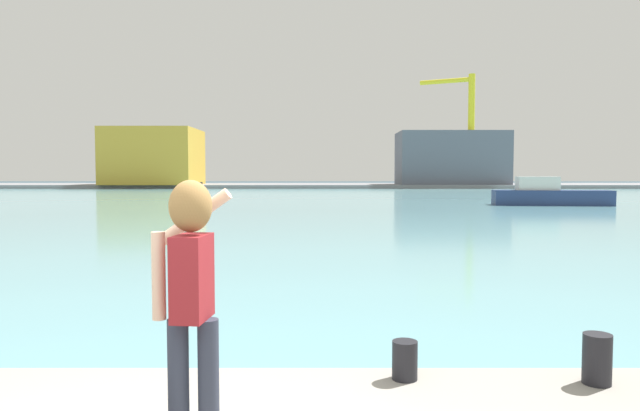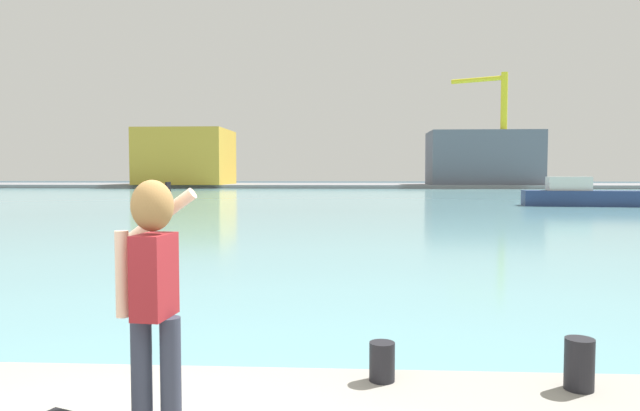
{
  "view_description": "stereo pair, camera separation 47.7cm",
  "coord_description": "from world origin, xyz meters",
  "views": [
    {
      "loc": [
        0.99,
        -3.14,
        2.32
      ],
      "look_at": [
        0.96,
        5.84,
        1.81
      ],
      "focal_mm": 32.12,
      "sensor_mm": 36.0,
      "label": 1
    },
    {
      "loc": [
        1.47,
        -3.13,
        2.32
      ],
      "look_at": [
        0.96,
        5.84,
        1.81
      ],
      "focal_mm": 32.12,
      "sensor_mm": 36.0,
      "label": 2
    }
  ],
  "objects": [
    {
      "name": "far_shore_dock",
      "position": [
        0.0,
        92.0,
        0.27
      ],
      "size": [
        140.0,
        20.0,
        0.54
      ],
      "primitive_type": "cube",
      "color": "gray",
      "rests_on": "ground_plane"
    },
    {
      "name": "harbor_water",
      "position": [
        0.0,
        52.0,
        0.01
      ],
      "size": [
        140.0,
        100.0,
        0.02
      ],
      "primitive_type": "cube",
      "color": "#6BA8B2",
      "rests_on": "ground_plane"
    },
    {
      "name": "harbor_bollard",
      "position": [
        1.73,
        1.72,
        0.7
      ],
      "size": [
        0.22,
        0.22,
        0.33
      ],
      "primitive_type": "cylinder",
      "color": "black",
      "rests_on": "quay_promenade"
    },
    {
      "name": "warehouse_left",
      "position": [
        -25.25,
        87.49,
        4.91
      ],
      "size": [
        13.67,
        12.62,
        8.74
      ],
      "primitive_type": "cube",
      "color": "gold",
      "rests_on": "far_shore_dock"
    },
    {
      "name": "port_crane",
      "position": [
        23.48,
        85.26,
        10.44
      ],
      "size": [
        7.86,
        4.49,
        16.89
      ],
      "color": "yellow",
      "rests_on": "far_shore_dock"
    },
    {
      "name": "warehouse_right",
      "position": [
        21.92,
        88.22,
        4.7
      ],
      "size": [
        16.89,
        8.97,
        8.31
      ],
      "primitive_type": "cube",
      "color": "slate",
      "rests_on": "far_shore_dock"
    },
    {
      "name": "person_photographer",
      "position": [
        0.14,
        0.58,
        1.6
      ],
      "size": [
        0.53,
        0.56,
        1.74
      ],
      "rotation": [
        0.0,
        0.0,
        1.46
      ],
      "color": "#2D3342",
      "rests_on": "quay_promenade"
    },
    {
      "name": "boat_moored",
      "position": [
        17.43,
        37.83,
        0.76
      ],
      "size": [
        8.28,
        2.81,
        2.06
      ],
      "rotation": [
        0.0,
        0.0,
        -0.12
      ],
      "color": "navy",
      "rests_on": "harbor_water"
    },
    {
      "name": "harbor_bollard_2",
      "position": [
        3.34,
        1.61,
        0.75
      ],
      "size": [
        0.24,
        0.24,
        0.43
      ],
      "primitive_type": "cylinder",
      "color": "black",
      "rests_on": "quay_promenade"
    },
    {
      "name": "ground_plane",
      "position": [
        0.0,
        50.0,
        0.0
      ],
      "size": [
        220.0,
        220.0,
        0.0
      ],
      "primitive_type": "plane",
      "color": "#334751"
    }
  ]
}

